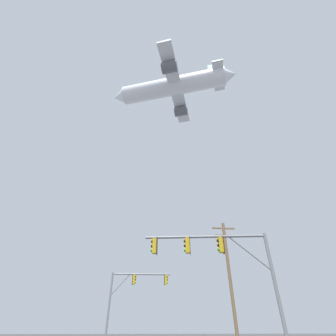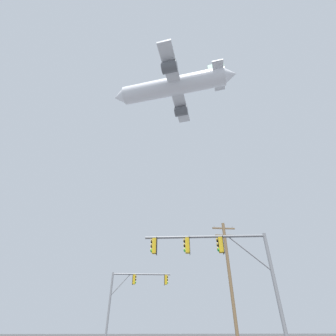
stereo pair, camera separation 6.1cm
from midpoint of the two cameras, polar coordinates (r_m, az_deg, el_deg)
signal_pole_near at (r=15.80m, az=11.66°, el=-19.58°), size 7.46×1.26×6.23m
signal_pole_far at (r=28.04m, az=-8.50°, el=-26.09°), size 6.13×0.53×6.22m
utility_pole at (r=24.00m, az=14.07°, el=-22.94°), size 2.20×0.28×9.92m
airplane at (r=54.04m, az=1.08°, el=18.44°), size 25.99×20.07×7.21m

